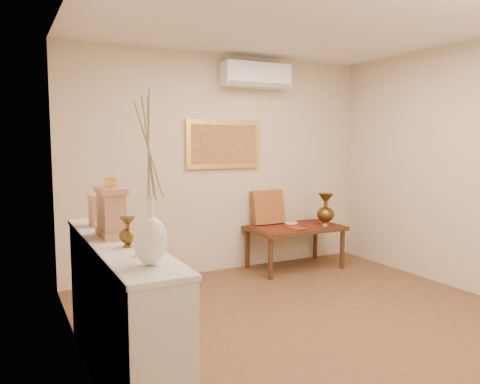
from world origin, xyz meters
TOP-DOWN VIEW (x-y plane):
  - floor at (0.00, 0.00)m, footprint 4.50×4.50m
  - ceiling at (0.00, 0.00)m, footprint 4.50×4.50m
  - wall_back at (0.00, 2.25)m, footprint 4.00×0.02m
  - wall_left at (-2.00, 0.00)m, footprint 0.02×4.50m
  - white_vase at (-1.81, -0.71)m, footprint 0.18×0.18m
  - candlestick at (-1.81, -0.51)m, footprint 0.10×0.10m
  - brass_urn_small at (-1.81, -0.23)m, footprint 0.11×0.11m
  - table_cloth at (0.85, 1.88)m, footprint 1.14×0.59m
  - brass_urn_tall at (1.20, 1.71)m, footprint 0.22×0.22m
  - plate at (0.89, 2.04)m, footprint 0.19×0.19m
  - menu at (0.75, 1.70)m, footprint 0.19×0.26m
  - cushion at (0.59, 2.14)m, footprint 0.44×0.19m
  - display_ledge at (-1.82, 0.00)m, footprint 0.37×2.02m
  - mantel_clock at (-1.83, 0.14)m, footprint 0.17×0.36m
  - wooden_chest at (-1.81, 0.61)m, footprint 0.16×0.21m
  - low_table at (0.85, 1.88)m, footprint 1.20×0.70m
  - painting at (0.00, 2.22)m, footprint 1.00×0.06m
  - ac_unit at (0.40, 2.12)m, footprint 0.90×0.25m

SIDE VIEW (x-z plane):
  - floor at x=0.00m, z-range 0.00..0.00m
  - low_table at x=0.85m, z-range 0.21..0.76m
  - display_ledge at x=-1.82m, z-range 0.00..0.98m
  - table_cloth at x=0.85m, z-range 0.55..0.56m
  - plate at x=0.89m, z-range 0.56..0.57m
  - menu at x=0.75m, z-range 0.56..0.57m
  - cushion at x=0.59m, z-range 0.55..1.01m
  - brass_urn_tall at x=1.20m, z-range 0.56..1.06m
  - candlestick at x=-1.81m, z-range 0.98..1.18m
  - brass_urn_small at x=-1.81m, z-range 0.98..1.22m
  - wooden_chest at x=-1.81m, z-range 0.98..1.22m
  - mantel_clock at x=-1.83m, z-range 0.95..1.36m
  - wall_back at x=0.00m, z-range 0.00..2.70m
  - wall_left at x=-2.00m, z-range 0.00..2.70m
  - white_vase at x=-1.81m, z-range 0.98..1.93m
  - painting at x=0.00m, z-range 1.30..1.90m
  - ac_unit at x=0.40m, z-range 2.30..2.60m
  - ceiling at x=0.00m, z-range 2.70..2.70m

